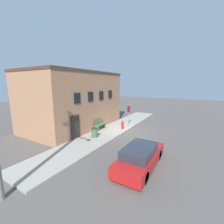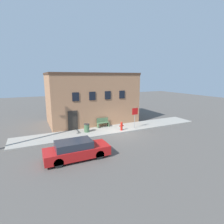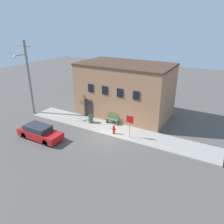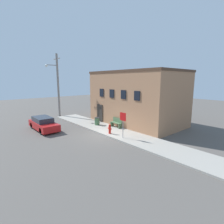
% 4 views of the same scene
% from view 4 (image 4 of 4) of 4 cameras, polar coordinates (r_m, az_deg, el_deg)
% --- Properties ---
extents(ground_plane, '(80.00, 80.00, 0.00)m').
position_cam_4_polar(ground_plane, '(16.50, -3.07, -7.59)').
color(ground_plane, '#56514C').
extents(sidewalk, '(20.42, 2.87, 0.14)m').
position_cam_4_polar(sidewalk, '(17.36, 0.71, -6.43)').
color(sidewalk, '#9E998E').
rests_on(sidewalk, ground).
extents(brick_building, '(10.45, 6.23, 6.12)m').
position_cam_4_polar(brick_building, '(20.67, 8.10, 4.64)').
color(brick_building, '#A87551').
rests_on(brick_building, ground).
extents(fire_hydrant, '(0.49, 0.23, 0.91)m').
position_cam_4_polar(fire_hydrant, '(16.40, -0.74, -5.53)').
color(fire_hydrant, red).
rests_on(fire_hydrant, sidewalk).
extents(stop_sign, '(0.71, 0.06, 2.23)m').
position_cam_4_polar(stop_sign, '(14.97, 3.59, -2.67)').
color(stop_sign, gray).
rests_on(stop_sign, sidewalk).
extents(bench, '(1.34, 0.44, 1.01)m').
position_cam_4_polar(bench, '(18.60, 1.47, -3.54)').
color(bench, '#4C6B47').
rests_on(bench, sidewalk).
extents(trash_bin, '(0.57, 0.57, 0.84)m').
position_cam_4_polar(trash_bin, '(19.67, -4.90, -2.96)').
color(trash_bin, '#426642').
rests_on(trash_bin, sidewalk).
extents(utility_pole, '(1.80, 1.76, 8.61)m').
position_cam_4_polar(utility_pole, '(25.47, -17.37, 8.71)').
color(utility_pole, gray).
rests_on(utility_pole, ground).
extents(parked_car, '(4.50, 1.70, 1.33)m').
position_cam_4_polar(parked_car, '(19.42, -21.48, -3.59)').
color(parked_car, black).
rests_on(parked_car, ground).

